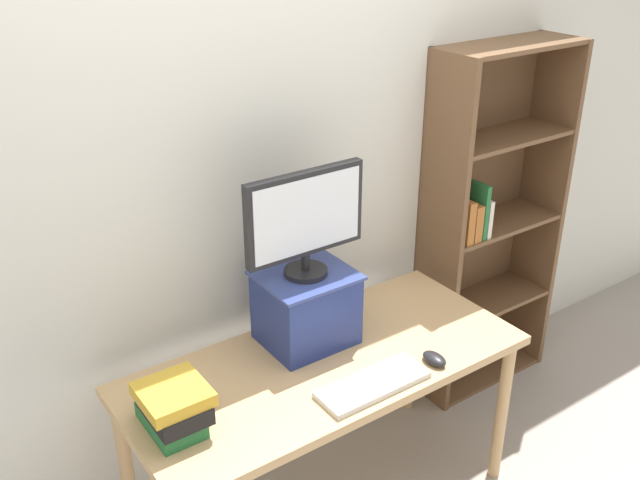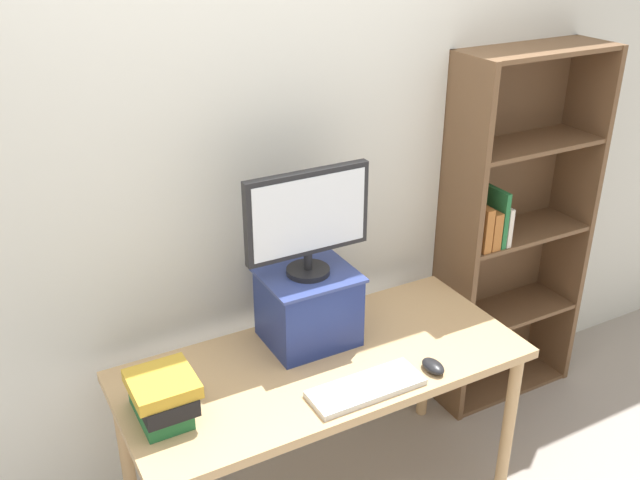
# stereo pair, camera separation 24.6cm
# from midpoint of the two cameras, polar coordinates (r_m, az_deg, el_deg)

# --- Properties ---
(back_wall) EXTENTS (7.00, 0.08, 2.60)m
(back_wall) POSITION_cam_midpoint_polar(r_m,az_deg,el_deg) (2.73, -1.82, 5.40)
(back_wall) COLOR silver
(back_wall) RESTS_ON ground_plane
(desk) EXTENTS (1.49, 0.66, 0.72)m
(desk) POSITION_cam_midpoint_polar(r_m,az_deg,el_deg) (2.69, 2.93, -11.01)
(desk) COLOR tan
(desk) RESTS_ON ground_plane
(bookshelf_unit) EXTENTS (0.71, 0.28, 1.69)m
(bookshelf_unit) POSITION_cam_midpoint_polar(r_m,az_deg,el_deg) (3.43, 16.88, 0.71)
(bookshelf_unit) COLOR brown
(bookshelf_unit) RESTS_ON ground_plane
(riser_box) EXTENTS (0.34, 0.30, 0.29)m
(riser_box) POSITION_cam_midpoint_polar(r_m,az_deg,el_deg) (2.68, 1.70, -5.32)
(riser_box) COLOR navy
(riser_box) RESTS_ON desk
(computer_monitor) EXTENTS (0.48, 0.16, 0.40)m
(computer_monitor) POSITION_cam_midpoint_polar(r_m,az_deg,el_deg) (2.51, 1.82, 1.68)
(computer_monitor) COLOR black
(computer_monitor) RESTS_ON riser_box
(keyboard) EXTENTS (0.41, 0.15, 0.02)m
(keyboard) POSITION_cam_midpoint_polar(r_m,az_deg,el_deg) (2.51, 6.58, -11.74)
(keyboard) COLOR silver
(keyboard) RESTS_ON desk
(computer_mouse) EXTENTS (0.06, 0.10, 0.04)m
(computer_mouse) POSITION_cam_midpoint_polar(r_m,az_deg,el_deg) (2.64, 11.74, -9.94)
(computer_mouse) COLOR black
(computer_mouse) RESTS_ON desk
(book_stack) EXTENTS (0.21, 0.25, 0.16)m
(book_stack) POSITION_cam_midpoint_polar(r_m,az_deg,el_deg) (2.38, -9.58, -12.31)
(book_stack) COLOR #236B38
(book_stack) RESTS_ON desk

